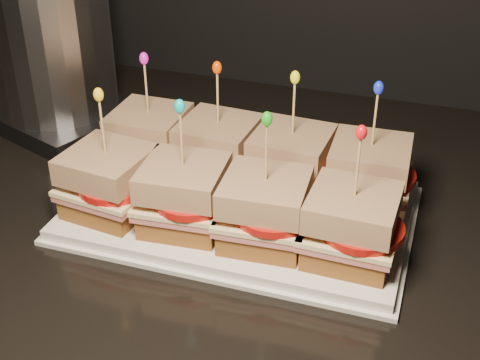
% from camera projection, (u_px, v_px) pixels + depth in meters
% --- Properties ---
extents(granite_slab, '(2.55, 0.75, 0.04)m').
position_uv_depth(granite_slab, '(402.00, 231.00, 0.86)').
color(granite_slab, black).
rests_on(granite_slab, cabinet).
extents(platter, '(0.42, 0.26, 0.02)m').
position_uv_depth(platter, '(240.00, 211.00, 0.85)').
color(platter, white).
rests_on(platter, granite_slab).
extents(platter_rim, '(0.43, 0.27, 0.01)m').
position_uv_depth(platter_rim, '(240.00, 215.00, 0.85)').
color(platter_rim, white).
rests_on(platter_rim, granite_slab).
extents(sandwich_0_bread_bot, '(0.09, 0.09, 0.03)m').
position_uv_depth(sandwich_0_bread_bot, '(152.00, 156.00, 0.93)').
color(sandwich_0_bread_bot, brown).
rests_on(sandwich_0_bread_bot, platter).
extents(sandwich_0_ham, '(0.10, 0.10, 0.01)m').
position_uv_depth(sandwich_0_ham, '(151.00, 146.00, 0.92)').
color(sandwich_0_ham, '#CD706C').
rests_on(sandwich_0_ham, sandwich_0_bread_bot).
extents(sandwich_0_cheese, '(0.10, 0.10, 0.01)m').
position_uv_depth(sandwich_0_cheese, '(150.00, 141.00, 0.91)').
color(sandwich_0_cheese, '#FDE4A2').
rests_on(sandwich_0_cheese, sandwich_0_ham).
extents(sandwich_0_tomato, '(0.09, 0.09, 0.01)m').
position_uv_depth(sandwich_0_tomato, '(156.00, 139.00, 0.90)').
color(sandwich_0_tomato, red).
rests_on(sandwich_0_tomato, sandwich_0_cheese).
extents(sandwich_0_bread_top, '(0.09, 0.09, 0.03)m').
position_uv_depth(sandwich_0_bread_top, '(149.00, 123.00, 0.90)').
color(sandwich_0_bread_top, brown).
rests_on(sandwich_0_bread_top, sandwich_0_tomato).
extents(sandwich_0_pick, '(0.00, 0.00, 0.09)m').
position_uv_depth(sandwich_0_pick, '(146.00, 91.00, 0.88)').
color(sandwich_0_pick, tan).
rests_on(sandwich_0_pick, sandwich_0_bread_top).
extents(sandwich_0_frill, '(0.01, 0.01, 0.02)m').
position_uv_depth(sandwich_0_frill, '(144.00, 58.00, 0.85)').
color(sandwich_0_frill, '#D81DC2').
rests_on(sandwich_0_frill, sandwich_0_pick).
extents(sandwich_1_bread_bot, '(0.10, 0.10, 0.03)m').
position_uv_depth(sandwich_1_bread_bot, '(219.00, 168.00, 0.90)').
color(sandwich_1_bread_bot, brown).
rests_on(sandwich_1_bread_bot, platter).
extents(sandwich_1_ham, '(0.11, 0.10, 0.01)m').
position_uv_depth(sandwich_1_ham, '(219.00, 157.00, 0.89)').
color(sandwich_1_ham, '#CD706C').
rests_on(sandwich_1_ham, sandwich_1_bread_bot).
extents(sandwich_1_cheese, '(0.11, 0.11, 0.01)m').
position_uv_depth(sandwich_1_cheese, '(219.00, 152.00, 0.89)').
color(sandwich_1_cheese, '#FDE4A2').
rests_on(sandwich_1_cheese, sandwich_1_ham).
extents(sandwich_1_tomato, '(0.09, 0.09, 0.01)m').
position_uv_depth(sandwich_1_tomato, '(226.00, 151.00, 0.87)').
color(sandwich_1_tomato, red).
rests_on(sandwich_1_tomato, sandwich_1_cheese).
extents(sandwich_1_bread_top, '(0.10, 0.10, 0.03)m').
position_uv_depth(sandwich_1_bread_top, '(218.00, 133.00, 0.87)').
color(sandwich_1_bread_top, brown).
rests_on(sandwich_1_bread_top, sandwich_1_tomato).
extents(sandwich_1_pick, '(0.00, 0.00, 0.09)m').
position_uv_depth(sandwich_1_pick, '(218.00, 101.00, 0.85)').
color(sandwich_1_pick, tan).
rests_on(sandwich_1_pick, sandwich_1_bread_top).
extents(sandwich_1_frill, '(0.01, 0.01, 0.02)m').
position_uv_depth(sandwich_1_frill, '(217.00, 68.00, 0.83)').
color(sandwich_1_frill, '#E74401').
rests_on(sandwich_1_frill, sandwich_1_pick).
extents(sandwich_2_bread_bot, '(0.10, 0.10, 0.03)m').
position_uv_depth(sandwich_2_bread_bot, '(290.00, 180.00, 0.87)').
color(sandwich_2_bread_bot, brown).
rests_on(sandwich_2_bread_bot, platter).
extents(sandwich_2_ham, '(0.11, 0.10, 0.01)m').
position_uv_depth(sandwich_2_ham, '(291.00, 168.00, 0.86)').
color(sandwich_2_ham, '#CD706C').
rests_on(sandwich_2_ham, sandwich_2_bread_bot).
extents(sandwich_2_cheese, '(0.11, 0.11, 0.01)m').
position_uv_depth(sandwich_2_cheese, '(291.00, 164.00, 0.86)').
color(sandwich_2_cheese, '#FDE4A2').
rests_on(sandwich_2_cheese, sandwich_2_ham).
extents(sandwich_2_tomato, '(0.09, 0.09, 0.01)m').
position_uv_depth(sandwich_2_tomato, '(299.00, 162.00, 0.85)').
color(sandwich_2_tomato, red).
rests_on(sandwich_2_tomato, sandwich_2_cheese).
extents(sandwich_2_bread_top, '(0.10, 0.10, 0.03)m').
position_uv_depth(sandwich_2_bread_top, '(292.00, 145.00, 0.85)').
color(sandwich_2_bread_top, brown).
rests_on(sandwich_2_bread_top, sandwich_2_tomato).
extents(sandwich_2_pick, '(0.00, 0.00, 0.09)m').
position_uv_depth(sandwich_2_pick, '(294.00, 111.00, 0.82)').
color(sandwich_2_pick, tan).
rests_on(sandwich_2_pick, sandwich_2_bread_top).
extents(sandwich_2_frill, '(0.01, 0.01, 0.02)m').
position_uv_depth(sandwich_2_frill, '(295.00, 77.00, 0.80)').
color(sandwich_2_frill, '#EFFD11').
rests_on(sandwich_2_frill, sandwich_2_pick).
extents(sandwich_3_bread_bot, '(0.10, 0.10, 0.03)m').
position_uv_depth(sandwich_3_bread_bot, '(366.00, 192.00, 0.85)').
color(sandwich_3_bread_bot, brown).
rests_on(sandwich_3_bread_bot, platter).
extents(sandwich_3_ham, '(0.11, 0.10, 0.01)m').
position_uv_depth(sandwich_3_ham, '(368.00, 181.00, 0.84)').
color(sandwich_3_ham, '#CD706C').
rests_on(sandwich_3_ham, sandwich_3_bread_bot).
extents(sandwich_3_cheese, '(0.11, 0.10, 0.01)m').
position_uv_depth(sandwich_3_cheese, '(368.00, 176.00, 0.83)').
color(sandwich_3_cheese, '#FDE4A2').
rests_on(sandwich_3_cheese, sandwich_3_ham).
extents(sandwich_3_tomato, '(0.09, 0.09, 0.01)m').
position_uv_depth(sandwich_3_tomato, '(378.00, 175.00, 0.82)').
color(sandwich_3_tomato, red).
rests_on(sandwich_3_tomato, sandwich_3_cheese).
extents(sandwich_3_bread_top, '(0.10, 0.10, 0.03)m').
position_uv_depth(sandwich_3_bread_top, '(371.00, 157.00, 0.82)').
color(sandwich_3_bread_top, brown).
rests_on(sandwich_3_bread_top, sandwich_3_tomato).
extents(sandwich_3_pick, '(0.00, 0.00, 0.09)m').
position_uv_depth(sandwich_3_pick, '(374.00, 123.00, 0.80)').
color(sandwich_3_pick, tan).
rests_on(sandwich_3_pick, sandwich_3_bread_top).
extents(sandwich_3_frill, '(0.01, 0.01, 0.02)m').
position_uv_depth(sandwich_3_frill, '(379.00, 88.00, 0.77)').
color(sandwich_3_frill, '#172BE0').
rests_on(sandwich_3_frill, sandwich_3_pick).
extents(sandwich_4_bread_bot, '(0.10, 0.10, 0.03)m').
position_uv_depth(sandwich_4_bread_bot, '(111.00, 201.00, 0.83)').
color(sandwich_4_bread_bot, brown).
rests_on(sandwich_4_bread_bot, platter).
extents(sandwich_4_ham, '(0.11, 0.11, 0.01)m').
position_uv_depth(sandwich_4_ham, '(110.00, 189.00, 0.82)').
color(sandwich_4_ham, '#CD706C').
rests_on(sandwich_4_ham, sandwich_4_bread_bot).
extents(sandwich_4_cheese, '(0.12, 0.11, 0.01)m').
position_uv_depth(sandwich_4_cheese, '(109.00, 184.00, 0.82)').
color(sandwich_4_cheese, '#FDE4A2').
rests_on(sandwich_4_cheese, sandwich_4_ham).
extents(sandwich_4_tomato, '(0.09, 0.09, 0.01)m').
position_uv_depth(sandwich_4_tomato, '(115.00, 183.00, 0.80)').
color(sandwich_4_tomato, red).
rests_on(sandwich_4_tomato, sandwich_4_cheese).
extents(sandwich_4_bread_top, '(0.11, 0.11, 0.03)m').
position_uv_depth(sandwich_4_bread_top, '(107.00, 164.00, 0.80)').
color(sandwich_4_bread_top, brown).
rests_on(sandwich_4_bread_top, sandwich_4_tomato).
extents(sandwich_4_pick, '(0.00, 0.00, 0.09)m').
position_uv_depth(sandwich_4_pick, '(103.00, 130.00, 0.78)').
color(sandwich_4_pick, tan).
rests_on(sandwich_4_pick, sandwich_4_bread_top).
extents(sandwich_4_frill, '(0.01, 0.01, 0.02)m').
position_uv_depth(sandwich_4_frill, '(98.00, 95.00, 0.76)').
color(sandwich_4_frill, yellow).
rests_on(sandwich_4_frill, sandwich_4_pick).
extents(sandwich_5_bread_bot, '(0.10, 0.10, 0.03)m').
position_uv_depth(sandwich_5_bread_bot, '(185.00, 215.00, 0.80)').
color(sandwich_5_bread_bot, brown).
rests_on(sandwich_5_bread_bot, platter).
extents(sandwich_5_ham, '(0.11, 0.11, 0.01)m').
position_uv_depth(sandwich_5_ham, '(185.00, 203.00, 0.79)').
color(sandwich_5_ham, '#CD706C').
rests_on(sandwich_5_ham, sandwich_5_bread_bot).
extents(sandwich_5_cheese, '(0.11, 0.11, 0.01)m').
position_uv_depth(sandwich_5_cheese, '(184.00, 198.00, 0.79)').
color(sandwich_5_cheese, '#FDE4A2').
rests_on(sandwich_5_cheese, sandwich_5_ham).
extents(sandwich_5_tomato, '(0.09, 0.09, 0.01)m').
position_uv_depth(sandwich_5_tomato, '(192.00, 197.00, 0.78)').
color(sandwich_5_tomato, red).
rests_on(sandwich_5_tomato, sandwich_5_cheese).
extents(sandwich_5_bread_top, '(0.10, 0.10, 0.03)m').
position_uv_depth(sandwich_5_bread_top, '(183.00, 178.00, 0.78)').
color(sandwich_5_bread_top, brown).
rests_on(sandwich_5_bread_top, sandwich_5_tomato).
extents(sandwich_5_pick, '(0.00, 0.00, 0.09)m').
position_uv_depth(sandwich_5_pick, '(181.00, 143.00, 0.75)').
color(sandwich_5_pick, tan).
rests_on(sandwich_5_pick, sandwich_5_bread_top).
extents(sandwich_5_frill, '(0.01, 0.01, 0.02)m').
position_uv_depth(sandwich_5_frill, '(180.00, 106.00, 0.73)').
color(sandwich_5_frill, '#04B3B7').
rests_on(sandwich_5_frill, sandwich_5_pick).
extents(sandwich_6_bread_bot, '(0.10, 0.10, 0.03)m').
position_uv_depth(sandwich_6_bread_bot, '(264.00, 230.00, 0.78)').
color(sandwich_6_bread_bot, brown).
rests_on(sandwich_6_bread_bot, platter).
extents(sandwich_6_ham, '(0.11, 0.10, 0.01)m').
position_uv_depth(sandwich_6_ham, '(265.00, 218.00, 0.77)').
color(sandwich_6_ham, '#CD706C').
rests_on(sandwich_6_ham, sandwich_6_bread_bot).
extents(sandwich_6_cheese, '(0.11, 0.11, 0.01)m').
position_uv_depth(sandwich_6_cheese, '(265.00, 213.00, 0.76)').
color(sandwich_6_cheese, '#FDE4A2').
rests_on(sandwich_6_cheese, sandwich_6_ham).
extents(sandwich_6_tomato, '(0.09, 0.09, 0.01)m').
position_uv_depth(sandwich_6_tomato, '(274.00, 212.00, 0.75)').
color(sandwich_6_tomato, red).
rests_on(sandwich_6_tomato, sandwich_6_cheese).
extents(sandwich_6_bread_top, '(0.10, 0.10, 0.03)m').
position_uv_depth(sandwich_6_bread_top, '(265.00, 192.00, 0.75)').
color(sandwich_6_bread_top, brown).
rests_on(sandwich_6_bread_top, sandwich_6_tomato).
extents(sandwich_6_pick, '(0.00, 0.00, 0.09)m').
position_uv_depth(sandwich_6_pick, '(266.00, 156.00, 0.72)').
color(sandwich_6_pick, tan).
rests_on(sandwich_6_pick, sandwich_6_bread_top).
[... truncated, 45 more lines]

